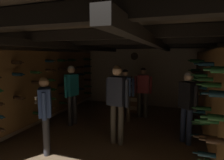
{
  "coord_description": "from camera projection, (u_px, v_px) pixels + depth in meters",
  "views": [
    {
      "loc": [
        1.43,
        -4.14,
        1.94
      ],
      "look_at": [
        -0.15,
        0.34,
        1.33
      ],
      "focal_mm": 30.66,
      "sensor_mm": 36.0,
      "label": 1
    }
  ],
  "objects": [
    {
      "name": "wine_crate_stack",
      "position": [
        134.0,
        99.0,
        6.65
      ],
      "size": [
        0.52,
        0.35,
        0.9
      ],
      "color": "brown",
      "rests_on": "ground_plane"
    },
    {
      "name": "person_host_center",
      "position": [
        117.0,
        97.0,
        4.11
      ],
      "size": [
        0.53,
        0.27,
        1.74
      ],
      "color": "#4C473D",
      "rests_on": "ground_plane"
    },
    {
      "name": "person_guest_far_right",
      "position": [
        143.0,
        88.0,
        5.94
      ],
      "size": [
        0.54,
        0.27,
        1.57
      ],
      "color": "#4C473D",
      "rests_on": "ground_plane"
    },
    {
      "name": "display_bottle",
      "position": [
        132.0,
        82.0,
        6.54
      ],
      "size": [
        0.08,
        0.08,
        0.35
      ],
      "color": "black",
      "rests_on": "wine_crate_stack"
    },
    {
      "name": "room_shell",
      "position": [
        117.0,
        77.0,
        4.66
      ],
      "size": [
        4.72,
        6.52,
        2.41
      ],
      "color": "beige",
      "rests_on": "ground_plane"
    },
    {
      "name": "person_guest_rear_center",
      "position": [
        125.0,
        91.0,
        5.55
      ],
      "size": [
        0.53,
        0.39,
        1.55
      ],
      "color": "brown",
      "rests_on": "ground_plane"
    },
    {
      "name": "person_guest_mid_right",
      "position": [
        187.0,
        101.0,
        4.15
      ],
      "size": [
        0.44,
        0.43,
        1.6
      ],
      "color": "#232D4C",
      "rests_on": "ground_plane"
    },
    {
      "name": "ground_plane",
      "position": [
        113.0,
        137.0,
        4.59
      ],
      "size": [
        8.4,
        8.4,
        0.0
      ],
      "primitive_type": "plane",
      "color": "#8C7051"
    },
    {
      "name": "person_guest_near_left",
      "position": [
        45.0,
        108.0,
        3.72
      ],
      "size": [
        0.44,
        0.46,
        1.54
      ],
      "color": "#2D2D33",
      "rests_on": "ground_plane"
    },
    {
      "name": "person_guest_mid_left",
      "position": [
        72.0,
        89.0,
        5.28
      ],
      "size": [
        0.33,
        0.53,
        1.67
      ],
      "color": "#2D2D33",
      "rests_on": "ground_plane"
    }
  ]
}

